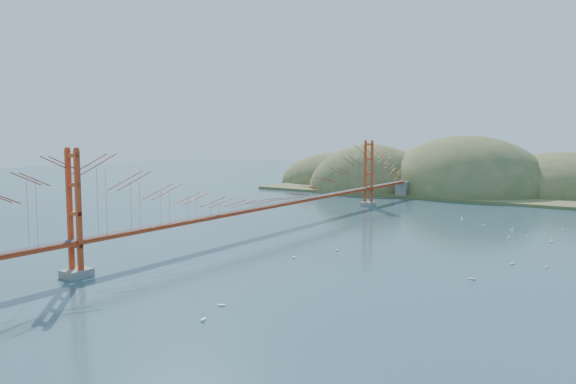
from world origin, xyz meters
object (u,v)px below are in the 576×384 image
Objects in this scene: sailboat_2 at (472,278)px; sailboat_0 at (337,249)px; sailboat_1 at (512,230)px; bridge at (271,178)px.

sailboat_0 is at bearing 165.75° from sailboat_2.
sailboat_1 is at bearing 95.35° from sailboat_2.
sailboat_1 is 1.02× the size of sailboat_0.
bridge is 32.69m from sailboat_2.
sailboat_0 is (14.04, -7.11, -6.86)m from bridge.
sailboat_1 is at bearing 61.29° from sailboat_0.
bridge is 137.42× the size of sailboat_0.
sailboat_0 is 0.97× the size of sailboat_2.
sailboat_2 is (2.65, -28.28, 0.00)m from sailboat_1.
sailboat_2 reaches higher than sailboat_1.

